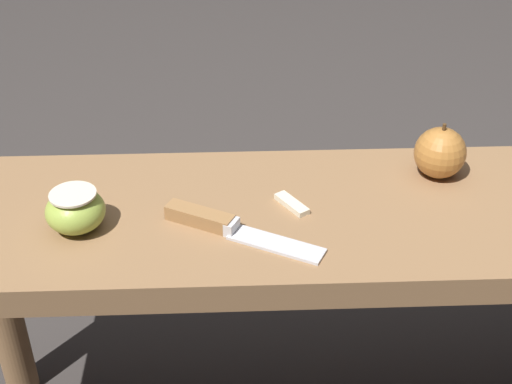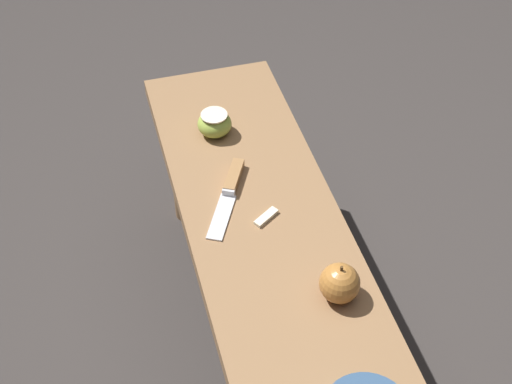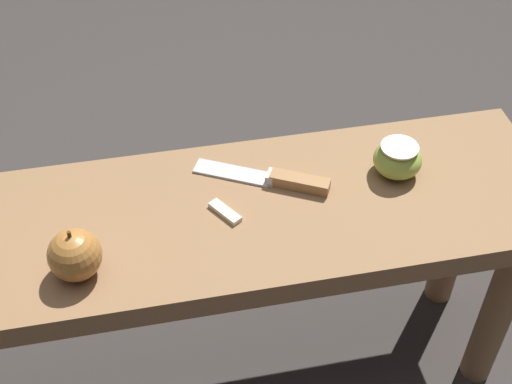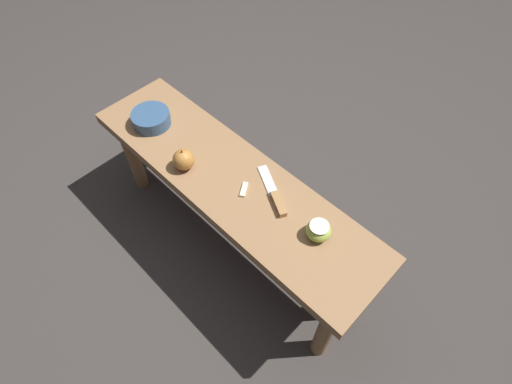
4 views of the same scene
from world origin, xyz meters
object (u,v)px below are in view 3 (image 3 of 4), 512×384
at_px(knife, 281,180).
at_px(apple_cut, 398,159).
at_px(wooden_bench, 180,251).
at_px(apple_whole, 75,255).

bearing_deg(knife, apple_cut, -155.54).
distance_m(knife, apple_cut, 0.18).
height_order(wooden_bench, knife, knife).
xyz_separation_m(apple_whole, apple_cut, (-0.49, -0.11, -0.01)).
height_order(wooden_bench, apple_cut, apple_cut).
bearing_deg(knife, wooden_bench, 41.98).
relative_size(knife, apple_cut, 2.70).
height_order(knife, apple_whole, apple_whole).
distance_m(wooden_bench, knife, 0.19).
relative_size(knife, apple_whole, 2.48).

